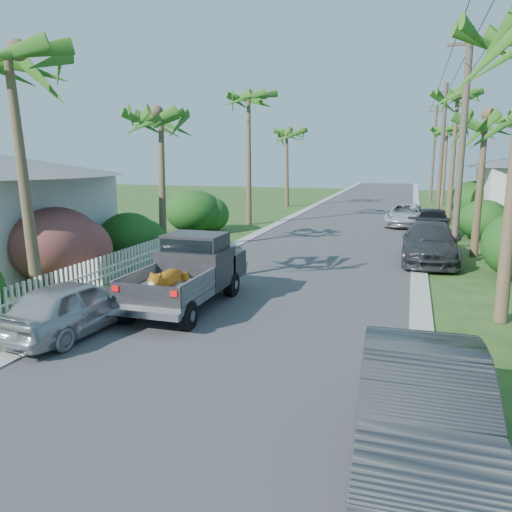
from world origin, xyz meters
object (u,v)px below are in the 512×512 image
(palm_l_b, at_px, (159,113))
(palm_r_b, at_px, (486,116))
(parked_car_rn, at_px, (422,412))
(utility_pole_c, at_px, (442,152))
(palm_l_c, at_px, (249,96))
(palm_r_d, at_px, (447,128))
(utility_pole_d, at_px, (434,153))
(pickup_truck, at_px, (192,270))
(utility_pole_b, at_px, (462,148))
(palm_l_a, at_px, (12,53))
(parked_car_rf, at_px, (432,223))
(palm_l_d, at_px, (287,130))
(parked_car_rd, at_px, (406,215))
(parked_car_ln, at_px, (73,307))
(parked_car_rm, at_px, (430,243))
(palm_r_c, at_px, (458,93))

(palm_l_b, distance_m, palm_r_b, 13.73)
(parked_car_rn, relative_size, palm_l_b, 0.67)
(utility_pole_c, bearing_deg, palm_l_c, -152.65)
(palm_r_d, bearing_deg, utility_pole_d, 106.70)
(pickup_truck, height_order, palm_l_c, palm_l_c)
(utility_pole_b, xyz_separation_m, utility_pole_d, (0.00, 30.00, 0.00))
(parked_car_rn, distance_m, palm_r_b, 17.32)
(palm_l_a, bearing_deg, parked_car_rf, 57.00)
(palm_r_d, bearing_deg, palm_l_d, -155.22)
(parked_car_rd, relative_size, palm_l_c, 0.53)
(palm_l_d, bearing_deg, pickup_truck, -81.57)
(palm_l_a, bearing_deg, palm_l_d, 90.55)
(palm_l_c, bearing_deg, parked_car_rd, 13.42)
(parked_car_rd, xyz_separation_m, palm_l_c, (-9.60, -2.29, 7.23))
(parked_car_rf, xyz_separation_m, parked_car_ln, (-8.92, -18.51, -0.10))
(palm_l_c, distance_m, utility_pole_d, 24.22)
(parked_car_rm, bearing_deg, parked_car_ln, -126.68)
(palm_r_d, relative_size, utility_pole_d, 0.89)
(palm_r_c, relative_size, utility_pole_b, 1.04)
(palm_l_a, height_order, palm_l_b, palm_l_a)
(palm_l_c, relative_size, utility_pole_b, 1.02)
(parked_car_rf, height_order, palm_l_b, palm_l_b)
(pickup_truck, bearing_deg, parked_car_rf, 64.75)
(utility_pole_d, bearing_deg, parked_car_rf, -91.51)
(parked_car_rd, bearing_deg, palm_r_d, 83.63)
(parked_car_rn, distance_m, utility_pole_c, 29.64)
(parked_car_rm, height_order, parked_car_rf, parked_car_rm)
(palm_l_c, xyz_separation_m, palm_r_c, (12.20, 4.00, 0.20))
(parked_car_ln, distance_m, palm_r_b, 17.73)
(palm_l_c, bearing_deg, utility_pole_d, 61.08)
(utility_pole_b, distance_m, utility_pole_c, 15.00)
(palm_l_b, xyz_separation_m, utility_pole_b, (12.40, 1.00, -1.55))
(palm_r_c, height_order, utility_pole_d, palm_r_c)
(parked_car_rn, relative_size, utility_pole_b, 0.55)
(palm_r_b, bearing_deg, utility_pole_d, 92.05)
(parked_car_rm, distance_m, parked_car_rd, 10.93)
(parked_car_rn, height_order, palm_l_c, palm_l_c)
(palm_r_c, xyz_separation_m, utility_pole_b, (-0.60, -13.00, -3.51))
(parked_car_rn, distance_m, utility_pole_b, 14.92)
(pickup_truck, xyz_separation_m, palm_r_b, (8.80, 10.02, 4.94))
(palm_l_c, distance_m, palm_r_c, 12.84)
(palm_l_b, xyz_separation_m, palm_l_d, (0.30, 22.00, 0.29))
(palm_r_c, xyz_separation_m, palm_r_d, (0.30, 14.00, -1.37))
(pickup_truck, relative_size, parked_car_rm, 0.95)
(palm_r_c, bearing_deg, pickup_truck, -111.78)
(palm_l_a, height_order, palm_r_c, palm_r_c)
(utility_pole_d, bearing_deg, palm_l_c, -118.92)
(palm_r_d, bearing_deg, palm_l_a, -108.94)
(palm_l_c, height_order, utility_pole_b, palm_l_c)
(pickup_truck, relative_size, utility_pole_d, 0.57)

